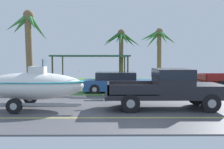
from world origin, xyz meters
name	(u,v)px	position (x,y,z in m)	size (l,w,h in m)	color
ground	(130,88)	(0.00, 8.38, -0.01)	(36.00, 22.00, 0.11)	#4C4C51
pickup_truck_towing	(171,86)	(1.22, 0.09, 1.02)	(5.43, 2.15, 1.82)	black
boat_on_trailer	(33,86)	(-5.14, 0.09, 1.06)	(5.85, 2.42, 2.27)	gray
parked_sedan_near	(118,83)	(-1.05, 5.53, 0.67)	(4.67, 1.86, 1.38)	#234C89
carport_awning	(92,56)	(-3.33, 13.40, 2.48)	(7.09, 5.46, 2.60)	#4C4238
palm_tree_near_left	(121,44)	(-0.59, 11.99, 3.62)	(3.64, 3.50, 4.94)	brown
palm_tree_near_right	(29,34)	(-6.98, 5.65, 3.92)	(2.51, 3.19, 5.51)	brown
palm_tree_mid	(159,42)	(3.07, 13.14, 3.84)	(3.58, 3.43, 5.19)	brown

